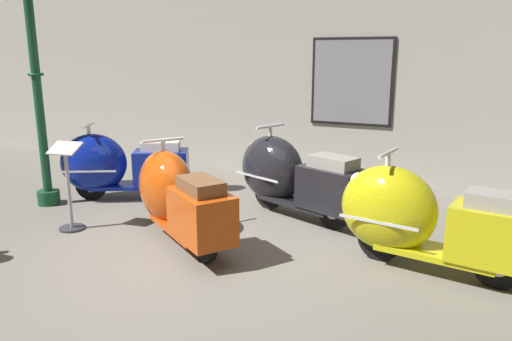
% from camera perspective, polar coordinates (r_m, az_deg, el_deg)
% --- Properties ---
extents(ground_plane, '(60.00, 60.00, 0.00)m').
position_cam_1_polar(ground_plane, '(4.65, -9.75, -10.87)').
color(ground_plane, slate).
extents(showroom_back_wall, '(18.00, 0.63, 3.66)m').
position_cam_1_polar(showroom_back_wall, '(7.55, 7.72, 12.87)').
color(showroom_back_wall, '#ADA89E').
rests_on(showroom_back_wall, ground).
extents(scooter_0, '(1.70, 1.22, 1.02)m').
position_cam_1_polar(scooter_0, '(6.69, -16.35, 0.59)').
color(scooter_0, black).
rests_on(scooter_0, ground).
extents(scooter_1, '(1.68, 1.33, 1.03)m').
position_cam_1_polar(scooter_1, '(5.10, -9.44, -2.98)').
color(scooter_1, black).
rests_on(scooter_1, ground).
extents(scooter_2, '(1.81, 1.07, 1.07)m').
position_cam_1_polar(scooter_2, '(5.81, 3.90, -0.59)').
color(scooter_2, black).
rests_on(scooter_2, ground).
extents(scooter_3, '(1.79, 0.74, 1.06)m').
position_cam_1_polar(scooter_3, '(4.58, 18.64, -5.32)').
color(scooter_3, black).
rests_on(scooter_3, ground).
extents(lamppost, '(0.33, 0.33, 3.19)m').
position_cam_1_polar(lamppost, '(6.61, -24.80, 12.48)').
color(lamppost, '#144728').
rests_on(lamppost, ground).
extents(info_stanchion, '(0.35, 0.28, 0.98)m').
position_cam_1_polar(info_stanchion, '(5.70, -21.22, -2.65)').
color(info_stanchion, '#333338').
rests_on(info_stanchion, ground).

